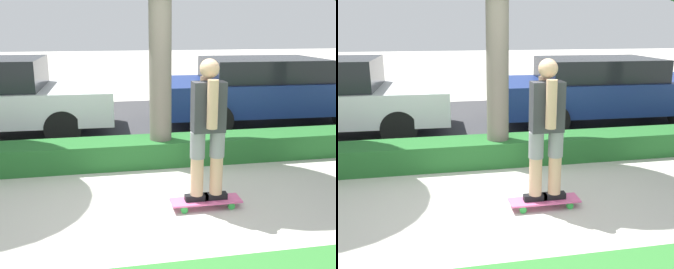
# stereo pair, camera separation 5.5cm
# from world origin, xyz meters

# --- Properties ---
(ground_plane) EXTENTS (60.00, 60.00, 0.00)m
(ground_plane) POSITION_xyz_m (0.00, 0.00, 0.00)
(ground_plane) COLOR #BCB7AD
(street_asphalt) EXTENTS (13.57, 5.00, 0.01)m
(street_asphalt) POSITION_xyz_m (0.00, 4.20, 0.00)
(street_asphalt) COLOR #38383A
(street_asphalt) RESTS_ON ground_plane
(hedge_row) EXTENTS (13.57, 0.60, 0.37)m
(hedge_row) POSITION_xyz_m (0.00, 1.60, 0.19)
(hedge_row) COLOR #236028
(hedge_row) RESTS_ON ground_plane
(skateboard) EXTENTS (0.79, 0.24, 0.10)m
(skateboard) POSITION_xyz_m (0.54, -0.01, 0.08)
(skateboard) COLOR #DB5B93
(skateboard) RESTS_ON ground_plane
(skater_person) EXTENTS (0.48, 0.40, 1.57)m
(skater_person) POSITION_xyz_m (0.54, -0.01, 0.93)
(skater_person) COLOR black
(skater_person) RESTS_ON skateboard
(parked_car_middle) EXTENTS (4.44, 2.02, 1.37)m
(parked_car_middle) POSITION_xyz_m (2.82, 3.63, 0.73)
(parked_car_middle) COLOR navy
(parked_car_middle) RESTS_ON ground_plane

